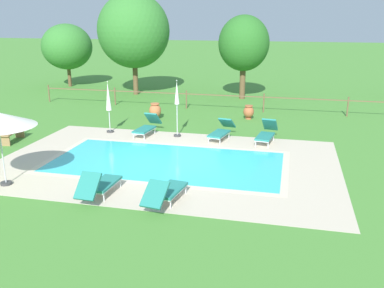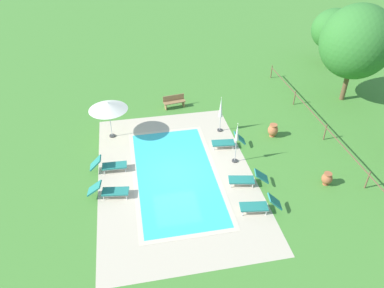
% 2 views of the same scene
% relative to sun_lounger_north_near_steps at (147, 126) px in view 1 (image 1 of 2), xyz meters
% --- Properties ---
extents(ground_plane, '(160.00, 160.00, 0.00)m').
position_rel_sun_lounger_north_near_steps_xyz_m(ground_plane, '(1.92, -3.39, -0.38)').
color(ground_plane, '#478433').
extents(pool_deck_paving, '(12.33, 8.08, 0.01)m').
position_rel_sun_lounger_north_near_steps_xyz_m(pool_deck_paving, '(1.92, -3.39, -0.38)').
color(pool_deck_paving, beige).
rests_on(pool_deck_paving, ground).
extents(swimming_pool_water, '(8.30, 4.04, 0.01)m').
position_rel_sun_lounger_north_near_steps_xyz_m(swimming_pool_water, '(1.92, -3.39, -0.38)').
color(swimming_pool_water, '#38C6D1').
rests_on(swimming_pool_water, ground).
extents(pool_coping_rim, '(8.78, 4.52, 0.01)m').
position_rel_sun_lounger_north_near_steps_xyz_m(pool_coping_rim, '(1.92, -3.39, -0.37)').
color(pool_coping_rim, beige).
rests_on(pool_coping_rim, ground).
extents(sun_lounger_north_near_steps, '(0.81, 1.99, 0.92)m').
position_rel_sun_lounger_north_near_steps_xyz_m(sun_lounger_north_near_steps, '(0.00, 0.00, 0.00)').
color(sun_lounger_north_near_steps, '#237A70').
rests_on(sun_lounger_north_near_steps, ground).
extents(sun_lounger_north_mid, '(0.88, 2.05, 0.86)m').
position_rel_sun_lounger_north_near_steps_xyz_m(sun_lounger_north_mid, '(2.94, -6.82, -0.01)').
color(sun_lounger_north_mid, '#237A70').
rests_on(sun_lounger_north_mid, ground).
extents(sun_lounger_north_far, '(0.98, 2.08, 0.84)m').
position_rel_sun_lounger_north_near_steps_xyz_m(sun_lounger_north_far, '(3.37, 0.08, -0.01)').
color(sun_lounger_north_far, '#237A70').
rests_on(sun_lounger_north_far, ground).
extents(sun_lounger_north_end, '(0.87, 2.00, 0.92)m').
position_rel_sun_lounger_north_near_steps_xyz_m(sun_lounger_north_end, '(5.30, 0.07, 0.00)').
color(sun_lounger_north_end, '#237A70').
rests_on(sun_lounger_north_end, ground).
extents(sun_lounger_south_mid, '(0.68, 1.95, 0.93)m').
position_rel_sun_lounger_north_near_steps_xyz_m(sun_lounger_south_mid, '(0.91, -6.82, 0.00)').
color(sun_lounger_south_mid, '#237A70').
rests_on(sun_lounger_south_mid, ground).
extents(patio_umbrella_closed_row_west, '(0.32, 0.32, 2.36)m').
position_rel_sun_lounger_north_near_steps_xyz_m(patio_umbrella_closed_row_west, '(-1.79, -0.02, 1.11)').
color(patio_umbrella_closed_row_west, '#383838').
rests_on(patio_umbrella_closed_row_west, ground).
extents(patio_umbrella_closed_row_centre, '(0.32, 0.32, 2.51)m').
position_rel_sun_lounger_north_near_steps_xyz_m(patio_umbrella_closed_row_centre, '(1.40, 0.02, 1.23)').
color(patio_umbrella_closed_row_centre, '#383838').
rests_on(patio_umbrella_closed_row_centre, ground).
extents(wooden_bench_lawn_side, '(0.67, 1.55, 0.87)m').
position_rel_sun_lounger_north_near_steps_xyz_m(wooden_bench_lawn_side, '(-5.27, -2.36, 0.08)').
color(wooden_bench_lawn_side, '#937047').
rests_on(wooden_bench_lawn_side, ground).
extents(terracotta_urn_near_fence, '(0.55, 0.55, 0.72)m').
position_rel_sun_lounger_north_near_steps_xyz_m(terracotta_urn_near_fence, '(4.12, 4.07, 0.01)').
color(terracotta_urn_near_fence, '#A85B38').
rests_on(terracotta_urn_near_fence, ground).
extents(terracotta_urn_by_tree, '(0.61, 0.61, 0.83)m').
position_rel_sun_lounger_north_near_steps_xyz_m(terracotta_urn_by_tree, '(-0.59, 2.98, 0.06)').
color(terracotta_urn_by_tree, '#B7663D').
rests_on(terracotta_urn_by_tree, ground).
extents(perimeter_fence, '(22.13, 0.08, 1.05)m').
position_rel_sun_lounger_north_near_steps_xyz_m(perimeter_fence, '(2.56, 5.90, 0.33)').
color(perimeter_fence, brown).
rests_on(perimeter_fence, ground).
extents(tree_far_west, '(3.18, 3.18, 5.23)m').
position_rel_sun_lounger_north_near_steps_xyz_m(tree_far_west, '(3.11, 9.70, 3.10)').
color(tree_far_west, brown).
rests_on(tree_far_west, ground).
extents(tree_west_mid, '(4.73, 4.73, 6.63)m').
position_rel_sun_lounger_north_near_steps_xyz_m(tree_west_mid, '(-4.14, 9.62, 3.82)').
color(tree_west_mid, brown).
rests_on(tree_west_mid, ground).
extents(tree_centre, '(3.70, 3.70, 4.62)m').
position_rel_sun_lounger_north_near_steps_xyz_m(tree_centre, '(-10.23, 11.68, 2.56)').
color(tree_centre, brown).
rests_on(tree_centre, ground).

